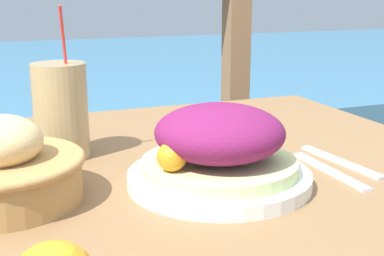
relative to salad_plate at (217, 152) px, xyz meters
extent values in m
cube|color=olive|center=(0.00, 0.07, -0.07)|extent=(0.92, 0.92, 0.04)
cube|color=olive|center=(0.41, 0.47, -0.45)|extent=(0.06, 0.06, 0.71)
cube|color=brown|center=(0.46, 0.88, -0.28)|extent=(0.07, 0.07, 1.05)
cube|color=teal|center=(0.00, 3.38, -0.57)|extent=(12.00, 4.00, 0.48)
cylinder|color=white|center=(0.00, 0.00, -0.04)|extent=(0.26, 0.26, 0.02)
cylinder|color=#C6DB8E|center=(0.00, 0.00, -0.02)|extent=(0.22, 0.22, 0.02)
ellipsoid|color=#72194C|center=(0.00, 0.00, 0.03)|extent=(0.18, 0.18, 0.08)
sphere|color=orange|center=(0.08, 0.02, 0.01)|extent=(0.04, 0.04, 0.04)
sphere|color=orange|center=(-0.08, -0.02, 0.01)|extent=(0.04, 0.04, 0.04)
cylinder|color=tan|center=(-0.18, 0.22, 0.03)|extent=(0.09, 0.09, 0.16)
cylinder|color=red|center=(-0.17, 0.21, 0.09)|extent=(0.02, 0.07, 0.21)
cylinder|color=#AD7F47|center=(-0.29, 0.05, -0.02)|extent=(0.21, 0.21, 0.06)
torus|color=#AD7F47|center=(-0.29, 0.05, 0.01)|extent=(0.22, 0.22, 0.01)
cube|color=silver|center=(0.18, -0.01, -0.05)|extent=(0.02, 0.18, 0.00)
cube|color=silver|center=(0.23, 0.02, -0.05)|extent=(0.03, 0.18, 0.00)
camera|label=1|loc=(-0.30, -0.66, 0.22)|focal=50.00mm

